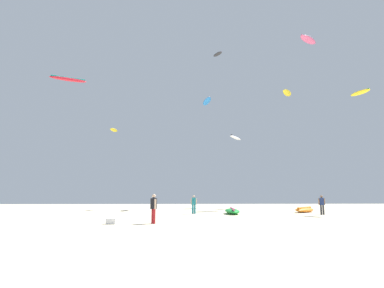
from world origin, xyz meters
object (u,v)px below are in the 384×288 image
object	(u,v)px
cooler_box	(111,221)
kite_aloft_5	(68,79)
kite_grounded_near	(232,211)
kite_aloft_7	(308,40)
person_left	(322,203)
kite_aloft_4	(207,101)
person_midground	(194,203)
kite_aloft_0	(114,130)
kite_aloft_1	(287,93)
kite_aloft_6	(360,93)
kite_aloft_2	(235,138)
kite_grounded_mid	(305,210)
kite_aloft_3	(218,54)
person_foreground	(154,206)

from	to	relation	value
cooler_box	kite_aloft_5	size ratio (longest dim) A/B	0.14
kite_grounded_near	kite_aloft_7	world-z (taller)	kite_aloft_7
person_left	kite_aloft_5	distance (m)	29.55
cooler_box	kite_aloft_4	bearing A→B (deg)	71.62
person_midground	kite_aloft_0	size ratio (longest dim) A/B	0.64
person_left	kite_aloft_1	size ratio (longest dim) A/B	0.52
person_midground	kite_aloft_1	distance (m)	30.23
person_midground	person_left	world-z (taller)	person_midground
cooler_box	kite_aloft_6	distance (m)	28.94
kite_aloft_0	kite_aloft_6	size ratio (longest dim) A/B	1.11
kite_aloft_2	kite_aloft_4	world-z (taller)	kite_aloft_4
kite_grounded_mid	kite_aloft_5	world-z (taller)	kite_aloft_5
kite_aloft_3	kite_grounded_mid	bearing A→B (deg)	-67.87
kite_aloft_0	kite_aloft_3	xyz separation A→B (m)	(17.58, -4.22, 12.38)
person_midground	kite_aloft_7	distance (m)	36.01
kite_aloft_0	kite_aloft_1	bearing A→B (deg)	-9.47
kite_grounded_mid	kite_aloft_4	xyz separation A→B (m)	(-9.02, 11.50, 15.26)
kite_grounded_mid	cooler_box	size ratio (longest dim) A/B	7.94
person_midground	kite_aloft_6	bearing A→B (deg)	93.54
person_foreground	kite_aloft_0	xyz separation A→B (m)	(-9.30, 34.13, 11.93)
kite_grounded_near	kite_aloft_3	bearing A→B (deg)	85.40
person_foreground	kite_aloft_5	world-z (taller)	kite_aloft_5
person_foreground	kite_aloft_0	size ratio (longest dim) A/B	0.65
kite_aloft_6	cooler_box	bearing A→B (deg)	-153.33
person_foreground	kite_grounded_mid	size ratio (longest dim) A/B	0.40
person_left	kite_aloft_5	bearing A→B (deg)	94.91
cooler_box	kite_aloft_0	xyz separation A→B (m)	(-6.83, 34.29, 12.80)
kite_grounded_near	kite_aloft_5	xyz separation A→B (m)	(-17.57, 4.26, 14.41)
cooler_box	kite_aloft_1	size ratio (longest dim) A/B	0.17
kite_grounded_mid	kite_aloft_2	size ratio (longest dim) A/B	1.15
person_foreground	kite_aloft_7	bearing A→B (deg)	22.64
person_midground	kite_aloft_1	world-z (taller)	kite_aloft_1
kite_aloft_0	kite_aloft_1	world-z (taller)	kite_aloft_1
person_midground	kite_aloft_4	size ratio (longest dim) A/B	0.45
kite_aloft_3	kite_aloft_5	distance (m)	26.51
kite_grounded_near	cooler_box	distance (m)	14.23
kite_grounded_near	kite_aloft_5	world-z (taller)	kite_aloft_5
cooler_box	kite_aloft_1	world-z (taller)	kite_aloft_1
person_midground	kite_aloft_0	world-z (taller)	kite_aloft_0
person_foreground	person_left	distance (m)	17.21
kite_aloft_2	kite_aloft_7	world-z (taller)	kite_aloft_7
cooler_box	kite_aloft_2	xyz separation A→B (m)	(13.23, 28.95, 10.66)
kite_aloft_1	kite_aloft_7	world-z (taller)	kite_aloft_7
kite_grounded_mid	person_midground	bearing A→B (deg)	-168.05
kite_aloft_4	kite_aloft_7	xyz separation A→B (m)	(16.77, 1.82, 11.24)
kite_aloft_1	kite_aloft_4	size ratio (longest dim) A/B	0.86
person_midground	cooler_box	xyz separation A→B (m)	(-5.57, -11.21, -0.86)
kite_aloft_2	kite_aloft_1	bearing A→B (deg)	3.28
person_left	kite_aloft_1	world-z (taller)	kite_aloft_1
kite_aloft_4	kite_aloft_6	size ratio (longest dim) A/B	1.59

